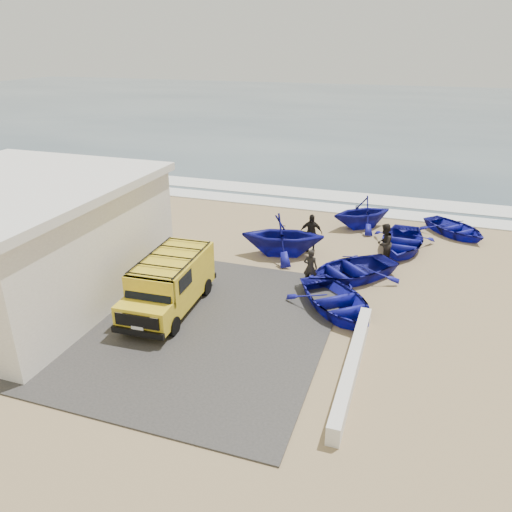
% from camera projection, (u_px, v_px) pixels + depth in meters
% --- Properties ---
extents(ground, '(160.00, 160.00, 0.00)m').
position_uv_depth(ground, '(228.00, 300.00, 18.42)').
color(ground, '#A1875D').
extents(slab, '(12.00, 10.00, 0.05)m').
position_uv_depth(slab, '(153.00, 316.00, 17.26)').
color(slab, '#3E3C39').
rests_on(slab, ground).
extents(ocean, '(180.00, 88.00, 0.01)m').
position_uv_depth(ocean, '(382.00, 111.00, 67.07)').
color(ocean, '#385166').
rests_on(ocean, ground).
extents(surf_line, '(180.00, 1.60, 0.06)m').
position_uv_depth(surf_line, '(305.00, 205.00, 28.83)').
color(surf_line, white).
rests_on(surf_line, ground).
extents(surf_wash, '(180.00, 2.20, 0.04)m').
position_uv_depth(surf_wash, '(314.00, 194.00, 31.01)').
color(surf_wash, white).
rests_on(surf_wash, ground).
extents(building, '(8.40, 9.40, 4.30)m').
position_uv_depth(building, '(14.00, 240.00, 18.03)').
color(building, white).
rests_on(building, ground).
extents(parapet, '(0.35, 6.00, 0.55)m').
position_uv_depth(parapet, '(352.00, 365.00, 14.23)').
color(parapet, silver).
rests_on(parapet, ground).
extents(van, '(2.01, 4.63, 1.96)m').
position_uv_depth(van, '(170.00, 282.00, 17.41)').
color(van, yellow).
rests_on(van, ground).
extents(boat_near_left, '(4.64, 4.80, 0.81)m').
position_uv_depth(boat_near_left, '(337.00, 301.00, 17.45)').
color(boat_near_left, '#121494').
rests_on(boat_near_left, ground).
extents(boat_near_right, '(4.82, 4.83, 0.82)m').
position_uv_depth(boat_near_right, '(350.00, 269.00, 19.86)').
color(boat_near_right, '#121494').
rests_on(boat_near_right, ground).
extents(boat_mid_left, '(4.21, 3.84, 1.90)m').
position_uv_depth(boat_mid_left, '(283.00, 235.00, 21.89)').
color(boat_mid_left, '#121494').
rests_on(boat_mid_left, ground).
extents(boat_mid_right, '(3.00, 4.08, 0.82)m').
position_uv_depth(boat_mid_right, '(402.00, 241.00, 22.65)').
color(boat_mid_right, '#121494').
rests_on(boat_mid_right, ground).
extents(boat_far_left, '(4.15, 4.07, 1.66)m').
position_uv_depth(boat_far_left, '(362.00, 212.00, 25.16)').
color(boat_far_left, '#121494').
rests_on(boat_far_left, ground).
extents(boat_far_right, '(4.12, 4.12, 0.70)m').
position_uv_depth(boat_far_right, '(455.00, 228.00, 24.37)').
color(boat_far_right, '#121494').
rests_on(boat_far_right, ground).
extents(fisherman_front, '(0.55, 0.37, 1.50)m').
position_uv_depth(fisherman_front, '(310.00, 268.00, 19.21)').
color(fisherman_front, black).
rests_on(fisherman_front, ground).
extents(fisherman_middle, '(0.86, 0.99, 1.73)m').
position_uv_depth(fisherman_middle, '(384.00, 243.00, 21.21)').
color(fisherman_middle, black).
rests_on(fisherman_middle, ground).
extents(fisherman_back, '(1.08, 0.59, 1.74)m').
position_uv_depth(fisherman_back, '(311.00, 233.00, 22.35)').
color(fisherman_back, black).
rests_on(fisherman_back, ground).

